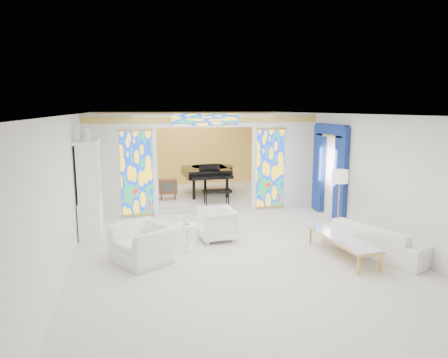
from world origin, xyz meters
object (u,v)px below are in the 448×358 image
object	(u,v)px
sofa	(377,239)
armchair_left	(143,243)
tv_console	(168,186)
china_cabinet	(90,188)
grand_piano	(209,172)
armchair_right	(216,224)
coffee_table	(343,239)

from	to	relation	value
sofa	armchair_left	bearing A→B (deg)	58.61
armchair_left	tv_console	size ratio (longest dim) A/B	1.77
china_cabinet	grand_piano	distance (m)	4.93
armchair_left	grand_piano	distance (m)	6.04
armchair_right	sofa	xyz separation A→B (m)	(3.20, -1.74, -0.05)
armchair_right	tv_console	xyz separation A→B (m)	(-0.77, 3.87, 0.22)
armchair_right	coffee_table	size ratio (longest dim) A/B	0.43
china_cabinet	tv_console	size ratio (longest dim) A/B	4.09
sofa	armchair_right	bearing A→B (deg)	38.68
armchair_right	armchair_left	bearing A→B (deg)	-63.75
china_cabinet	armchair_right	world-z (taller)	china_cabinet
sofa	grand_piano	world-z (taller)	grand_piano
china_cabinet	grand_piano	world-z (taller)	china_cabinet
china_cabinet	coffee_table	distance (m)	6.16
coffee_table	tv_console	size ratio (longest dim) A/B	3.01
china_cabinet	tv_console	xyz separation A→B (m)	(2.20, 2.64, -0.56)
china_cabinet	coffee_table	xyz separation A→B (m)	(5.34, -2.98, -0.77)
china_cabinet	armchair_right	xyz separation A→B (m)	(2.97, -1.23, -0.78)
china_cabinet	coffee_table	bearing A→B (deg)	-29.21
coffee_table	grand_piano	world-z (taller)	grand_piano
china_cabinet	grand_piano	xyz separation A→B (m)	(3.71, 3.25, -0.22)
armchair_left	coffee_table	size ratio (longest dim) A/B	0.59
coffee_table	tv_console	world-z (taller)	tv_console
sofa	grand_piano	size ratio (longest dim) A/B	0.81
china_cabinet	tv_console	world-z (taller)	china_cabinet
armchair_right	grand_piano	world-z (taller)	grand_piano
armchair_left	sofa	world-z (taller)	armchair_left
china_cabinet	grand_piano	bearing A→B (deg)	41.23
coffee_table	armchair_right	bearing A→B (deg)	143.51
armchair_left	sofa	size ratio (longest dim) A/B	0.51
sofa	coffee_table	xyz separation A→B (m)	(-0.83, -0.01, 0.06)
armchair_right	china_cabinet	bearing A→B (deg)	-115.40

